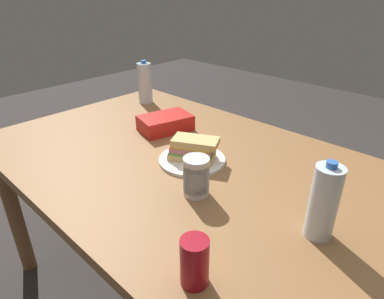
% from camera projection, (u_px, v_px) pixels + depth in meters
% --- Properties ---
extents(ground_plane, '(8.00, 8.00, 0.00)m').
position_uv_depth(ground_plane, '(189.00, 299.00, 1.62)').
color(ground_plane, '#383330').
extents(dining_table, '(1.71, 1.05, 0.77)m').
position_uv_depth(dining_table, '(189.00, 180.00, 1.31)').
color(dining_table, olive).
rests_on(dining_table, ground_plane).
extents(paper_plate, '(0.25, 0.25, 0.01)m').
position_uv_depth(paper_plate, '(192.00, 160.00, 1.27)').
color(paper_plate, white).
rests_on(paper_plate, dining_table).
extents(sandwich, '(0.20, 0.17, 0.08)m').
position_uv_depth(sandwich, '(193.00, 149.00, 1.25)').
color(sandwich, '#DBB26B').
rests_on(sandwich, paper_plate).
extents(soda_can_red, '(0.07, 0.07, 0.12)m').
position_uv_depth(soda_can_red, '(195.00, 262.00, 0.73)').
color(soda_can_red, maroon).
rests_on(soda_can_red, dining_table).
extents(chip_bag, '(0.21, 0.26, 0.07)m').
position_uv_depth(chip_bag, '(165.00, 123.00, 1.52)').
color(chip_bag, red).
rests_on(chip_bag, dining_table).
extents(water_bottle_tall, '(0.07, 0.07, 0.23)m').
position_uv_depth(water_bottle_tall, '(324.00, 202.00, 0.86)').
color(water_bottle_tall, silver).
rests_on(water_bottle_tall, dining_table).
extents(plastic_cup_stack, '(0.08, 0.08, 0.13)m').
position_uv_depth(plastic_cup_stack, '(196.00, 177.00, 1.05)').
color(plastic_cup_stack, silver).
rests_on(plastic_cup_stack, dining_table).
extents(water_bottle_spare, '(0.08, 0.08, 0.24)m').
position_uv_depth(water_bottle_spare, '(145.00, 83.00, 1.84)').
color(water_bottle_spare, silver).
rests_on(water_bottle_spare, dining_table).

